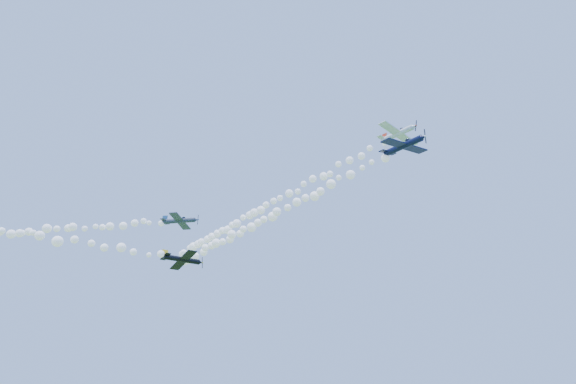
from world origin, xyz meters
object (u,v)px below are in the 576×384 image
Objects in this scene: plane_black at (183,260)px; plane_white at (398,133)px; plane_navy at (404,145)px; plane_grey at (180,221)px.

plane_white is at bearing -47.92° from plane_black.
plane_navy reaches higher than plane_black.
plane_black is (5.33, -3.29, -9.04)m from plane_grey.
plane_white is 1.09× the size of plane_grey.
plane_navy is 40.16m from plane_black.
plane_white is 42.12m from plane_grey.
plane_grey is (-42.52, -4.26, -4.12)m from plane_navy.
plane_navy is at bearing -57.80° from plane_black.
plane_white reaches higher than plane_navy.
plane_navy is at bearing -20.32° from plane_grey.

